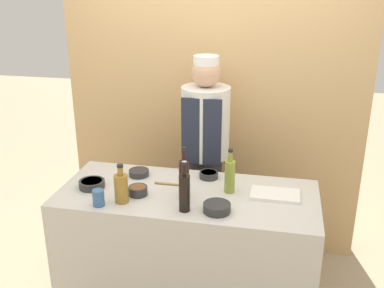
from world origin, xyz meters
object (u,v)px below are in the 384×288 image
at_px(bottle_oil, 230,175).
at_px(chef_center, 205,157).
at_px(sauce_bowl_orange, 139,172).
at_px(sauce_bowl_brown, 138,190).
at_px(sauce_bowl_white, 217,207).
at_px(sauce_bowl_green, 209,175).
at_px(cup_blue, 98,198).
at_px(cutting_board, 275,195).
at_px(sauce_bowl_yellow, 92,184).
at_px(bottle_vinegar, 121,188).
at_px(bottle_soy, 184,192).
at_px(wooden_spoon, 177,184).
at_px(bottle_wine, 184,178).

bearing_deg(bottle_oil, chef_center, 114.26).
bearing_deg(sauce_bowl_orange, chef_center, 49.56).
relative_size(sauce_bowl_brown, bottle_oil, 0.41).
bearing_deg(sauce_bowl_white, sauce_bowl_orange, 147.03).
bearing_deg(sauce_bowl_green, cup_blue, -137.78).
distance_m(bottle_oil, chef_center, 0.64).
distance_m(sauce_bowl_white, cutting_board, 0.43).
bearing_deg(cutting_board, sauce_bowl_yellow, -174.05).
height_order(sauce_bowl_white, sauce_bowl_orange, sauce_bowl_white).
distance_m(bottle_vinegar, bottle_soy, 0.40).
xyz_separation_m(bottle_oil, chef_center, (-0.26, 0.58, -0.12)).
xyz_separation_m(sauce_bowl_yellow, cup_blue, (0.14, -0.22, 0.02)).
distance_m(sauce_bowl_white, sauce_bowl_yellow, 0.87).
bearing_deg(sauce_bowl_orange, sauce_bowl_green, 7.55).
xyz_separation_m(cutting_board, bottle_vinegar, (-0.92, -0.27, 0.09)).
relative_size(sauce_bowl_brown, cutting_board, 0.39).
relative_size(cup_blue, chef_center, 0.06).
xyz_separation_m(sauce_bowl_yellow, chef_center, (0.63, 0.70, -0.04)).
bearing_deg(sauce_bowl_white, chef_center, 104.56).
relative_size(sauce_bowl_brown, sauce_bowl_orange, 0.86).
bearing_deg(bottle_soy, wooden_spoon, 111.02).
distance_m(sauce_bowl_brown, sauce_bowl_orange, 0.29).
xyz_separation_m(sauce_bowl_white, sauce_bowl_orange, (-0.61, 0.40, -0.01)).
height_order(sauce_bowl_white, wooden_spoon, sauce_bowl_white).
xyz_separation_m(cutting_board, chef_center, (-0.55, 0.58, -0.02)).
distance_m(sauce_bowl_brown, chef_center, 0.80).
distance_m(bottle_vinegar, chef_center, 0.93).
bearing_deg(bottle_oil, sauce_bowl_brown, -163.95).
bearing_deg(bottle_soy, sauce_bowl_green, 82.73).
height_order(cutting_board, cup_blue, cup_blue).
bearing_deg(cutting_board, sauce_bowl_orange, 172.71).
bearing_deg(bottle_vinegar, sauce_bowl_yellow, 150.44).
bearing_deg(sauce_bowl_orange, bottle_oil, -10.48).
bearing_deg(wooden_spoon, bottle_vinegar, -134.12).
bearing_deg(chef_center, bottle_soy, -87.96).
xyz_separation_m(sauce_bowl_green, bottle_soy, (-0.06, -0.48, 0.10)).
distance_m(sauce_bowl_yellow, cup_blue, 0.26).
bearing_deg(bottle_vinegar, sauce_bowl_green, 44.58).
xyz_separation_m(bottle_wine, bottle_oil, (0.27, 0.12, -0.02)).
bearing_deg(chef_center, sauce_bowl_orange, -130.44).
distance_m(sauce_bowl_green, chef_center, 0.40).
relative_size(cutting_board, chef_center, 0.18).
xyz_separation_m(sauce_bowl_white, bottle_soy, (-0.19, -0.02, 0.09)).
bearing_deg(sauce_bowl_yellow, bottle_wine, -0.05).
distance_m(sauce_bowl_white, bottle_soy, 0.21).
bearing_deg(sauce_bowl_green, sauce_bowl_orange, -172.45).
xyz_separation_m(sauce_bowl_white, cup_blue, (-0.71, -0.07, 0.02)).
height_order(bottle_wine, bottle_soy, bottle_wine).
bearing_deg(cutting_board, sauce_bowl_green, 158.11).
relative_size(sauce_bowl_brown, chef_center, 0.07).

